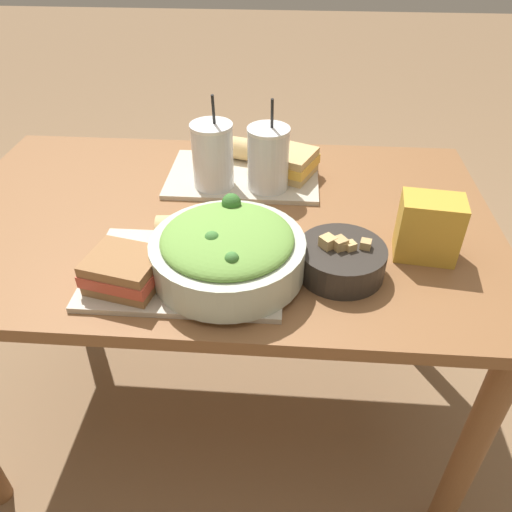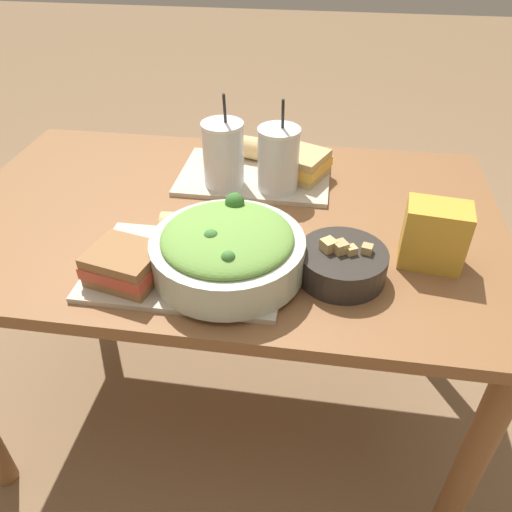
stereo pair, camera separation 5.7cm
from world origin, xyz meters
TOP-DOWN VIEW (x-y plane):
  - ground_plane at (0.00, 0.00)m, footprint 12.00×12.00m
  - dining_table at (0.00, 0.00)m, footprint 1.29×0.80m
  - tray_near at (-0.03, -0.22)m, footprint 0.39×0.26m
  - tray_far at (0.04, 0.18)m, footprint 0.39×0.26m
  - salad_bowl at (0.05, -0.22)m, footprint 0.30×0.30m
  - soup_bowl at (0.27, -0.20)m, footprint 0.17×0.17m
  - sandwich_near at (-0.13, -0.28)m, footprint 0.16×0.14m
  - baguette_near at (-0.03, -0.13)m, footprint 0.16×0.07m
  - sandwich_far at (0.16, 0.19)m, footprint 0.17×0.17m
  - baguette_far at (0.00, 0.27)m, footprint 0.16×0.09m
  - drink_cup_dark at (-0.02, 0.12)m, footprint 0.10×0.10m
  - drink_cup_red at (0.11, 0.12)m, footprint 0.10×0.10m
  - chip_bag at (0.45, -0.12)m, footprint 0.13×0.10m

SIDE VIEW (x-z plane):
  - ground_plane at x=0.00m, z-range 0.00..0.00m
  - dining_table at x=0.00m, z-range 0.26..0.98m
  - tray_near at x=-0.03m, z-range 0.72..0.73m
  - tray_far at x=0.04m, z-range 0.72..0.73m
  - soup_bowl at x=0.27m, z-range 0.71..0.80m
  - baguette_far at x=0.00m, z-range 0.73..0.79m
  - baguette_near at x=-0.03m, z-range 0.73..0.79m
  - sandwich_near at x=-0.13m, z-range 0.73..0.80m
  - sandwich_far at x=0.16m, z-range 0.73..0.80m
  - salad_bowl at x=0.05m, z-range 0.73..0.85m
  - chip_bag at x=0.45m, z-range 0.72..0.86m
  - drink_cup_red at x=0.11m, z-range 0.69..0.92m
  - drink_cup_dark at x=-0.02m, z-range 0.69..0.93m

